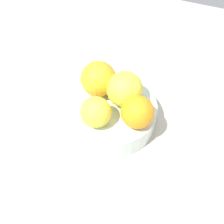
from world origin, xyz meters
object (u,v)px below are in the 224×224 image
at_px(orange_in_bowl_0, 125,89).
at_px(orange_in_bowl_2, 96,112).
at_px(orange_in_bowl_1, 137,112).
at_px(orange_in_bowl_3, 98,79).
at_px(fruit_bowl, 112,114).

bearing_deg(orange_in_bowl_0, orange_in_bowl_2, 64.16).
height_order(orange_in_bowl_0, orange_in_bowl_1, orange_in_bowl_0).
height_order(orange_in_bowl_0, orange_in_bowl_2, orange_in_bowl_0).
bearing_deg(orange_in_bowl_1, orange_in_bowl_3, -26.14).
height_order(fruit_bowl, orange_in_bowl_1, orange_in_bowl_1).
xyz_separation_m(orange_in_bowl_1, orange_in_bowl_2, (0.07, 0.03, -0.00)).
bearing_deg(orange_in_bowl_1, orange_in_bowl_2, 20.10).
bearing_deg(orange_in_bowl_2, orange_in_bowl_0, -115.84).
distance_m(orange_in_bowl_0, orange_in_bowl_3, 0.06).
xyz_separation_m(fruit_bowl, orange_in_bowl_0, (-0.02, -0.02, 0.06)).
bearing_deg(orange_in_bowl_2, fruit_bowl, -106.27).
bearing_deg(orange_in_bowl_3, orange_in_bowl_1, 153.86).
height_order(fruit_bowl, orange_in_bowl_0, orange_in_bowl_0).
xyz_separation_m(fruit_bowl, orange_in_bowl_1, (-0.06, 0.02, 0.06)).
bearing_deg(orange_in_bowl_2, orange_in_bowl_1, -159.90).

